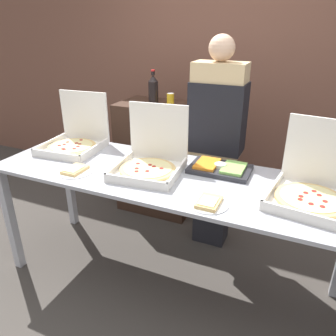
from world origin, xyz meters
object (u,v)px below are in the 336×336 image
at_px(pizza_box_far_left, 314,188).
at_px(soda_can_colored, 170,100).
at_px(pizza_box_far_right, 150,160).
at_px(soda_can_silver, 152,95).
at_px(paper_plate_front_center, 75,170).
at_px(person_server_vest, 216,136).
at_px(pizza_box_near_left, 75,139).
at_px(soda_bottle, 153,90).
at_px(paper_plate_front_right, 209,203).
at_px(veggie_tray, 220,168).

height_order(pizza_box_far_left, soda_can_colored, pizza_box_far_left).
distance_m(pizza_box_far_right, soda_can_silver, 1.17).
distance_m(paper_plate_front_center, person_server_vest, 1.13).
bearing_deg(soda_can_colored, paper_plate_front_center, -101.19).
distance_m(pizza_box_near_left, soda_can_colored, 0.92).
bearing_deg(person_server_vest, paper_plate_front_center, 48.96).
bearing_deg(paper_plate_front_center, pizza_box_far_left, 9.18).
bearing_deg(soda_bottle, pizza_box_far_right, -65.25).
height_order(paper_plate_front_right, soda_can_silver, soda_can_silver).
height_order(pizza_box_near_left, soda_can_silver, pizza_box_near_left).
height_order(pizza_box_near_left, person_server_vest, person_server_vest).
bearing_deg(paper_plate_front_right, paper_plate_front_center, 176.90).
xyz_separation_m(pizza_box_near_left, person_server_vest, (1.03, 0.47, 0.02)).
xyz_separation_m(soda_can_silver, soda_can_colored, (0.26, -0.15, 0.00)).
bearing_deg(soda_can_colored, soda_can_silver, 149.91).
bearing_deg(pizza_box_near_left, person_server_vest, 19.94).
relative_size(veggie_tray, soda_bottle, 1.29).
xyz_separation_m(pizza_box_far_right, soda_can_silver, (-0.50, 1.04, 0.21)).
bearing_deg(person_server_vest, soda_bottle, -22.21).
bearing_deg(pizza_box_far_left, veggie_tray, 171.69).
distance_m(pizza_box_far_left, soda_can_silver, 1.86).
height_order(pizza_box_near_left, veggie_tray, pizza_box_near_left).
bearing_deg(soda_can_colored, pizza_box_near_left, -124.41).
relative_size(soda_can_silver, soda_can_colored, 1.00).
bearing_deg(pizza_box_near_left, soda_can_colored, 50.78).
xyz_separation_m(veggie_tray, person_server_vest, (-0.16, 0.44, 0.07)).
bearing_deg(pizza_box_far_right, veggie_tray, 16.80).
bearing_deg(soda_bottle, person_server_vest, -22.21).
bearing_deg(soda_bottle, veggie_tray, -40.21).
height_order(pizza_box_far_right, soda_bottle, soda_bottle).
bearing_deg(paper_plate_front_center, veggie_tray, 24.65).
distance_m(soda_can_silver, person_server_vest, 0.91).
height_order(pizza_box_far_left, paper_plate_front_right, pizza_box_far_left).
height_order(pizza_box_far_left, pizza_box_far_right, pizza_box_far_left).
distance_m(pizza_box_far_left, paper_plate_front_center, 1.51).
xyz_separation_m(pizza_box_near_left, paper_plate_front_right, (1.25, -0.43, -0.06)).
bearing_deg(pizza_box_near_left, veggie_tray, -3.09).
xyz_separation_m(pizza_box_far_left, paper_plate_front_right, (-0.52, -0.29, -0.07)).
height_order(pizza_box_far_left, soda_bottle, soda_bottle).
height_order(soda_bottle, person_server_vest, person_server_vest).
xyz_separation_m(veggie_tray, soda_can_silver, (-0.94, 0.86, 0.26)).
bearing_deg(paper_plate_front_right, pizza_box_far_left, 29.19).
bearing_deg(pizza_box_far_right, pizza_box_near_left, 163.45).
height_order(pizza_box_near_left, pizza_box_far_right, pizza_box_far_right).
height_order(pizza_box_far_right, soda_can_silver, pizza_box_far_right).
relative_size(paper_plate_front_center, soda_bottle, 0.76).
height_order(pizza_box_far_left, person_server_vest, person_server_vest).
bearing_deg(pizza_box_near_left, soda_can_silver, 69.91).
relative_size(pizza_box_near_left, soda_bottle, 1.50).
height_order(veggie_tray, soda_can_colored, soda_can_colored).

